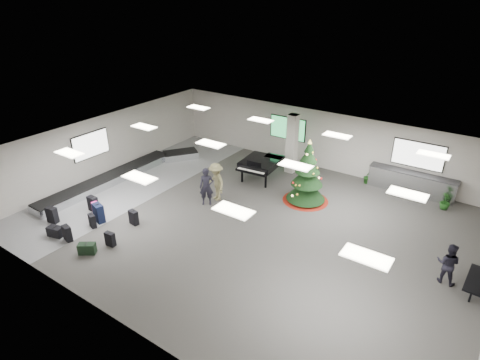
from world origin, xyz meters
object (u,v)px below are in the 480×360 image
Objects in this scene: traveler_b at (216,182)px; traveler_bench at (448,263)px; baggage_carousel at (124,174)px; service_counter at (411,183)px; christmas_tree at (307,180)px; traveler_a at (206,187)px; grand_piano at (260,163)px; pink_suitcase at (97,210)px; potted_plant_right at (445,201)px; potted_plant_left at (368,176)px.

traveler_b reaches higher than traveler_bench.
service_counter reaches higher than baggage_carousel.
christmas_tree is (8.98, 3.15, 0.84)m from baggage_carousel.
traveler_b reaches higher than traveler_a.
traveler_a is at bearing -105.13° from grand_piano.
baggage_carousel is at bearing -146.39° from traveler_b.
pink_suitcase is 5.41m from traveler_b.
baggage_carousel is at bearing -157.65° from potted_plant_right.
christmas_tree is 3.94m from potted_plant_left.
baggage_carousel is at bearing -152.26° from grand_piano.
christmas_tree is 1.73× the size of traveler_a.
traveler_bench reaches higher than potted_plant_right.
traveler_bench is 1.95× the size of potted_plant_right.
potted_plant_right is at bearing 53.70° from traveler_b.
service_counter is 5.21× the size of potted_plant_right.
grand_piano reaches higher than potted_plant_left.
traveler_b reaches higher than service_counter.
grand_piano reaches higher than potted_plant_right.
service_counter is at bearing 56.78° from pink_suitcase.
traveler_a reaches higher than potted_plant_left.
traveler_b is at bearing 65.47° from pink_suitcase.
traveler_bench is (2.60, -6.14, 0.21)m from service_counter.
christmas_tree is at bearing 57.09° from traveler_b.
potted_plant_right is at bearing 26.98° from christmas_tree.
potted_plant_right is at bearing -24.46° from service_counter.
potted_plant_right is at bearing -3.45° from traveler_a.
service_counter is 2.21× the size of traveler_b.
christmas_tree reaches higher than pink_suitcase.
traveler_b reaches higher than baggage_carousel.
christmas_tree is (6.85, 6.50, 0.71)m from pink_suitcase.
christmas_tree is 2.03× the size of traveler_bench.
traveler_a is 0.62m from traveler_b.
potted_plant_left is at bearing 71.24° from traveler_b.
baggage_carousel is 6.40× the size of traveler_bench.
service_counter is 5.78× the size of pink_suitcase.
grand_piano reaches higher than baggage_carousel.
traveler_bench is at bearing 30.01° from pink_suitcase.
baggage_carousel is 12.49× the size of potted_plant_right.
grand_piano is 1.33× the size of traveler_a.
potted_plant_left is at bearing 170.64° from potted_plant_right.
potted_plant_left is (10.79, 6.58, 0.18)m from baggage_carousel.
pink_suitcase is at bearing -103.60° from traveler_b.
service_counter is at bearing 42.87° from christmas_tree.
traveler_a is (-0.63, -3.63, -0.01)m from grand_piano.
pink_suitcase is 0.90× the size of potted_plant_right.
potted_plant_right is at bearing 50.46° from pink_suitcase.
potted_plant_left is (5.35, 5.70, -0.52)m from traveler_b.
pink_suitcase is 0.30× the size of grand_piano.
grand_piano reaches higher than service_counter.
service_counter is 1.32× the size of christmas_tree.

